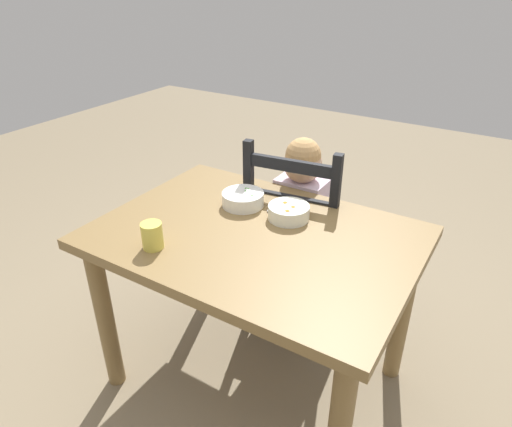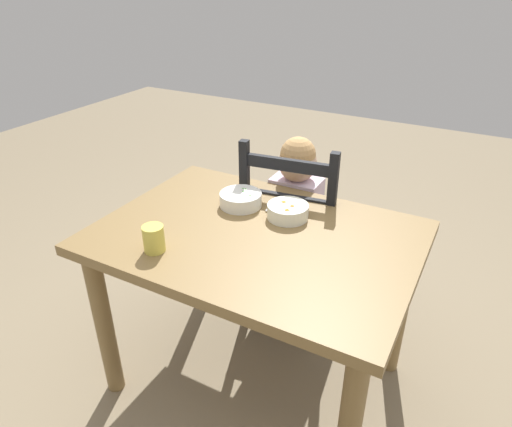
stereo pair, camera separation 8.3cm
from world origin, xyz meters
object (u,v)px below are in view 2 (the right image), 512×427
at_px(dining_chair, 293,238).
at_px(spoon, 276,210).
at_px(bowl_of_carrots, 288,211).
at_px(drinking_cup, 154,239).
at_px(bowl_of_peas, 241,199).
at_px(child_figure, 293,206).
at_px(dining_table, 256,259).

relative_size(dining_chair, spoon, 7.93).
height_order(bowl_of_carrots, drinking_cup, drinking_cup).
relative_size(dining_chair, drinking_cup, 10.14).
distance_m(bowl_of_peas, drinking_cup, 0.43).
bearing_deg(spoon, child_figure, 98.68).
bearing_deg(child_figure, dining_table, -83.40).
height_order(dining_table, bowl_of_peas, bowl_of_peas).
distance_m(dining_chair, spoon, 0.40).
bearing_deg(drinking_cup, bowl_of_carrots, 54.99).
bearing_deg(spoon, bowl_of_peas, -169.57).
height_order(dining_table, bowl_of_carrots, bowl_of_carrots).
height_order(dining_chair, spoon, dining_chair).
height_order(bowl_of_peas, bowl_of_carrots, bowl_of_peas).
bearing_deg(child_figure, bowl_of_carrots, -70.48).
height_order(child_figure, bowl_of_carrots, child_figure).
distance_m(dining_chair, child_figure, 0.17).
bearing_deg(spoon, dining_chair, 97.16).
height_order(dining_table, spoon, spoon).
height_order(bowl_of_peas, spoon, bowl_of_peas).
bearing_deg(bowl_of_carrots, bowl_of_peas, 179.97).
bearing_deg(bowl_of_peas, drinking_cup, -101.90).
relative_size(bowl_of_carrots, spoon, 1.32).
xyz_separation_m(dining_chair, spoon, (0.03, -0.27, 0.29)).
height_order(bowl_of_carrots, spoon, bowl_of_carrots).
distance_m(dining_table, child_figure, 0.45).
distance_m(dining_table, spoon, 0.22).
relative_size(bowl_of_peas, drinking_cup, 1.80).
distance_m(bowl_of_carrots, drinking_cup, 0.52).
xyz_separation_m(spoon, drinking_cup, (-0.23, -0.45, 0.04)).
relative_size(dining_table, child_figure, 1.22).
xyz_separation_m(bowl_of_carrots, drinking_cup, (-0.30, -0.42, 0.02)).
height_order(spoon, drinking_cup, drinking_cup).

